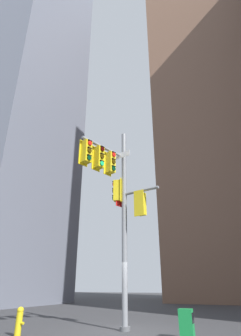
% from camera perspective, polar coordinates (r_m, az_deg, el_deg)
% --- Properties ---
extents(ground, '(120.00, 120.00, 0.00)m').
position_cam_1_polar(ground, '(12.07, 0.95, -31.27)').
color(ground, '#38383A').
extents(building_tower_left, '(12.04, 12.04, 47.80)m').
position_cam_1_polar(building_tower_left, '(37.85, -20.28, 14.16)').
color(building_tower_left, slate).
rests_on(building_tower_left, ground).
extents(building_mid_block, '(13.75, 13.75, 50.23)m').
position_cam_1_polar(building_mid_block, '(42.59, 18.46, 11.26)').
color(building_mid_block, brown).
rests_on(building_mid_block, ground).
extents(signal_pole_assembly, '(2.78, 2.96, 8.71)m').
position_cam_1_polar(signal_pole_assembly, '(12.08, -0.80, -5.20)').
color(signal_pole_assembly, gray).
rests_on(signal_pole_assembly, ground).
extents(fire_hydrant, '(0.33, 0.23, 0.92)m').
position_cam_1_polar(fire_hydrant, '(11.38, -20.66, -27.99)').
color(fire_hydrant, yellow).
rests_on(fire_hydrant, ground).
extents(newspaper_box, '(0.45, 0.36, 0.89)m').
position_cam_1_polar(newspaper_box, '(10.52, 13.82, -29.37)').
color(newspaper_box, '#198C3F').
rests_on(newspaper_box, ground).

